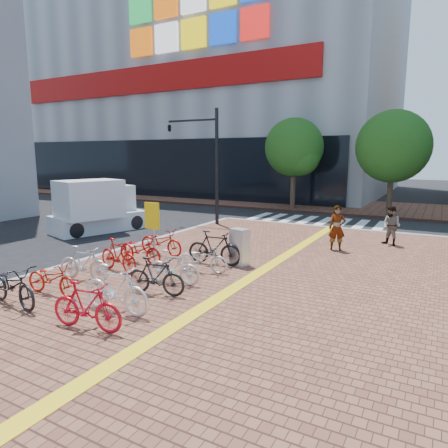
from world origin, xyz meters
The scene contains 25 objects.
ground centered at (0.00, 0.00, 0.00)m, with size 120.00×120.00×0.00m, color black.
tactile_strip centered at (2.00, -5.00, 0.16)m, with size 0.40×34.00×0.01m, color yellow.
kerb_north centered at (3.00, 12.00, 0.08)m, with size 14.00×0.25×0.15m, color gray.
far_sidewalk centered at (0.00, 21.00, 0.07)m, with size 70.00×8.00×0.15m, color brown.
department_store centered at (-15.99, 31.95, 13.98)m, with size 36.00×24.27×28.00m.
crosswalk centered at (0.50, 14.00, 0.01)m, with size 7.50×4.00×0.01m.
street_trees centered at (5.04, 17.45, 4.10)m, with size 16.20×4.60×6.35m.
bike_0 centered at (-2.05, -2.35, 0.65)m, with size 0.67×1.92×1.01m, color black.
bike_1 centered at (-1.89, -1.39, 0.58)m, with size 0.58×1.65×0.87m, color red.
bike_2 centered at (-2.11, -0.14, 0.65)m, with size 0.47×1.67×1.00m, color #B4B4B9.
bike_3 centered at (-1.87, 0.99, 0.66)m, with size 0.48×1.71×1.03m, color #B2120C.
bike_4 centered at (-1.92, 2.07, 0.61)m, with size 0.62×1.77×0.93m, color #B2100C.
bike_5 centered at (-2.00, 3.31, 0.64)m, with size 0.65×1.86×0.98m, color #AF0F0C.
bike_6 centered at (0.54, -2.45, 0.66)m, with size 0.48×1.70×1.02m, color red.
bike_7 centered at (0.41, -1.49, 0.71)m, with size 0.53×1.86×1.12m, color white.
bike_8 centered at (0.45, -0.09, 0.64)m, with size 0.46×1.63×0.98m, color black.
bike_9 centered at (0.34, 0.84, 0.63)m, with size 0.45×1.59×0.96m, color silver.
bike_10 centered at (0.44, 2.18, 0.58)m, with size 0.57×1.64×0.86m, color silver.
bike_11 centered at (0.33, 3.12, 0.71)m, with size 0.53×1.87×1.12m, color black.
pedestrian_a centered at (3.37, 7.07, 1.00)m, with size 0.62×0.41×1.70m, color gray.
pedestrian_b centered at (5.07, 8.96, 0.93)m, with size 0.76×0.59×1.57m, color #4D5062.
utility_box centered at (1.09, 3.44, 0.76)m, with size 0.55×0.40×1.21m, color silver.
yellow_sign centered at (-1.56, 2.32, 1.56)m, with size 0.55×0.14×2.03m.
traffic_light_pole centered at (-4.86, 9.99, 4.21)m, with size 3.16×1.22×5.88m.
box_truck centered at (-8.05, 6.08, 1.20)m, with size 3.09×4.77×2.55m.
Camera 1 is at (6.74, -7.89, 3.72)m, focal length 32.00 mm.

